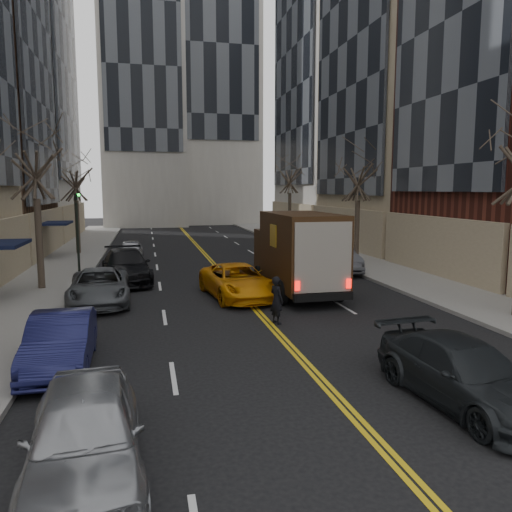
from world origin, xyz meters
The scene contains 20 objects.
sidewalk_left centered at (-9.00, 27.00, 0.07)m, with size 4.00×66.00×0.15m, color slate.
sidewalk_right centered at (9.00, 27.00, 0.07)m, with size 4.00×66.00×0.15m, color slate.
streetwall_right centered at (16.38, 32.20, 15.09)m, with size 12.26×49.00×34.00m.
tree_lf_mid centered at (-8.80, 20.00, 6.60)m, with size 3.20×3.20×8.91m.
tree_lf_far centered at (-8.80, 33.00, 6.02)m, with size 3.20×3.20×8.12m.
tree_rt_mid centered at (8.80, 25.00, 6.17)m, with size 3.20×3.20×8.32m.
tree_rt_far centered at (8.80, 40.00, 6.74)m, with size 3.20×3.20×9.11m.
traffic_signal centered at (-7.39, 22.00, 2.82)m, with size 0.29×0.26×4.70m.
ups_truck centered at (2.41, 16.79, 1.82)m, with size 2.78×6.64×3.62m.
observer_sedan centered at (2.56, 5.12, 0.69)m, with size 2.34×4.91×1.38m.
taxi centered at (-0.30, 16.67, 0.72)m, with size 2.38×5.17×1.44m, color orange.
pedestrian centered at (0.27, 12.30, 0.83)m, with size 0.61×0.40×1.66m, color black.
parked_lf_a centered at (-5.10, 3.93, 0.76)m, with size 1.80×4.47×1.52m, color #94979B.
parked_lf_b centered at (-6.30, 9.29, 0.71)m, with size 1.51×4.33×1.43m, color #13153E.
parked_lf_c centered at (-5.98, 16.77, 0.71)m, with size 2.34×5.08×1.41m, color #4A4D51.
parked_lf_d centered at (-5.10, 21.41, 0.81)m, with size 2.28×5.60×1.63m, color black.
parked_lf_e centered at (-5.10, 29.46, 0.66)m, with size 1.55×3.85×1.31m, color #9B9DA3.
parked_rt_a centered at (6.30, 22.25, 0.83)m, with size 1.75×5.02×1.65m, color #4A4B51.
parked_rt_b centered at (5.82, 27.24, 0.67)m, with size 2.24×4.86×1.35m, color #A5A8AD.
parked_rt_c centered at (6.30, 34.82, 0.65)m, with size 1.83×4.49×1.30m, color black.
Camera 1 is at (-4.05, -3.99, 4.63)m, focal length 35.00 mm.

